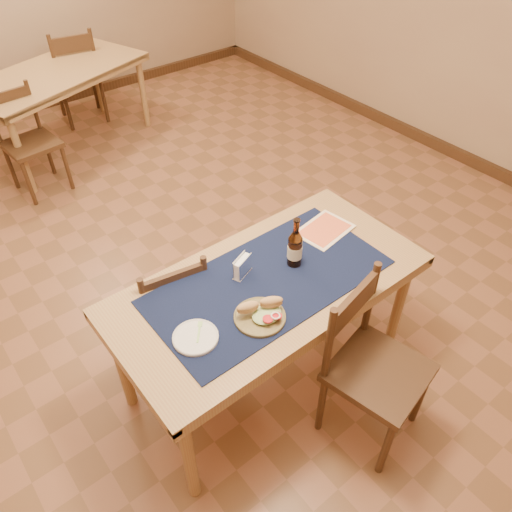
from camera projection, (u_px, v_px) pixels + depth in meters
room at (169, 102)px, 2.50m from camera, size 6.04×7.04×2.84m
main_table at (268, 293)px, 2.52m from camera, size 1.60×0.80×0.75m
placemat at (269, 281)px, 2.46m from camera, size 1.20×0.60×0.01m
baseboard at (192, 290)px, 3.40m from camera, size 6.00×7.00×0.10m
back_table at (55, 80)px, 4.51m from camera, size 1.81×1.30×0.75m
chair_main_far at (171, 306)px, 2.77m from camera, size 0.44×0.44×0.83m
chair_main_near at (372, 365)px, 2.41m from camera, size 0.51×0.51×0.93m
chair_back_near at (28, 140)px, 4.13m from camera, size 0.44×0.44×0.87m
chair_back_far at (76, 74)px, 5.04m from camera, size 0.51×0.51×0.96m
sandwich_plate at (261, 314)px, 2.27m from camera, size 0.24×0.24×0.09m
side_plate at (195, 337)px, 2.19m from camera, size 0.20×0.20×0.02m
fork at (199, 330)px, 2.21m from camera, size 0.09×0.10×0.00m
beer_bottle at (295, 248)px, 2.49m from camera, size 0.08×0.08×0.28m
napkin_holder at (242, 267)px, 2.47m from camera, size 0.13×0.08×0.11m
menu_card at (324, 230)px, 2.76m from camera, size 0.33×0.26×0.01m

